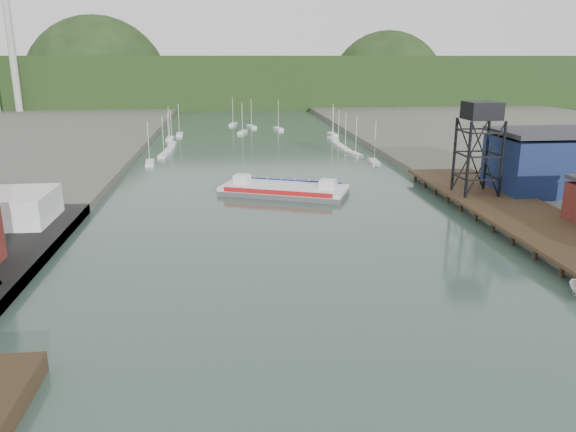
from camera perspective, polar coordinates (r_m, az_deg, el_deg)
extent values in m
plane|color=#2D463C|center=(44.05, 6.40, -19.60)|extent=(600.00, 600.00, 0.00)
cube|color=black|center=(94.91, 22.66, 0.23)|extent=(14.00, 70.00, 0.50)
cylinder|color=black|center=(92.48, 19.32, -0.53)|extent=(0.60, 0.60, 2.20)
cylinder|color=black|center=(98.20, 25.67, -0.29)|extent=(0.60, 0.60, 2.20)
cylinder|color=black|center=(100.02, 17.85, 5.42)|extent=(0.50, 0.50, 13.00)
cylinder|color=black|center=(102.59, 20.93, 5.38)|extent=(0.50, 0.50, 13.00)
cylinder|color=black|center=(105.45, 16.55, 6.03)|extent=(0.50, 0.50, 13.00)
cylinder|color=black|center=(107.89, 19.51, 5.99)|extent=(0.50, 0.50, 13.00)
cube|color=black|center=(102.95, 19.11, 10.09)|extent=(5.50, 5.50, 3.00)
cube|color=#0C1638|center=(113.05, 25.15, 4.75)|extent=(20.00, 14.00, 10.00)
cube|color=#2D2D33|center=(112.22, 25.50, 7.70)|extent=(20.50, 14.50, 0.80)
cube|color=silver|center=(142.36, -13.86, 5.24)|extent=(2.67, 7.65, 0.90)
cube|color=silver|center=(153.23, -12.48, 6.06)|extent=(2.81, 7.67, 0.90)
cube|color=silver|center=(161.88, -11.96, 6.60)|extent=(2.35, 7.59, 0.90)
cube|color=silver|center=(171.64, -11.68, 7.13)|extent=(2.01, 7.50, 0.90)
cube|color=silver|center=(183.88, -11.91, 7.68)|extent=(2.00, 7.50, 0.90)
cube|color=silver|center=(193.38, -10.95, 8.12)|extent=(2.16, 7.54, 0.90)
cube|color=silver|center=(140.96, 8.76, 5.42)|extent=(2.53, 7.62, 0.90)
cube|color=silver|center=(151.42, 6.88, 6.20)|extent=(2.76, 7.67, 0.90)
cube|color=silver|center=(159.67, 5.82, 6.73)|extent=(2.22, 7.56, 0.90)
cube|color=silver|center=(168.33, 5.13, 7.22)|extent=(2.18, 7.54, 0.90)
cube|color=silver|center=(179.18, 4.57, 7.76)|extent=(2.46, 7.61, 0.90)
cube|color=silver|center=(190.88, 4.55, 8.26)|extent=(2.48, 7.61, 0.90)
cube|color=silver|center=(196.60, -4.65, 8.48)|extent=(3.78, 7.76, 0.90)
cube|color=silver|center=(205.30, -0.98, 8.84)|extent=(3.31, 7.74, 0.90)
cube|color=silver|center=(212.60, -3.73, 9.05)|extent=(3.76, 7.76, 0.90)
cube|color=silver|center=(220.37, -5.61, 9.25)|extent=(3.40, 7.74, 0.90)
cylinder|color=#A6A7A1|center=(285.71, -26.29, 15.22)|extent=(3.20, 3.20, 60.00)
cube|color=black|center=(335.29, -4.87, 13.51)|extent=(500.00, 120.00, 28.00)
sphere|color=black|center=(342.92, -18.65, 12.15)|extent=(80.00, 80.00, 80.00)
sphere|color=black|center=(359.22, 9.97, 12.53)|extent=(70.00, 70.00, 70.00)
cube|color=#4B4B4D|center=(107.61, -0.40, 2.43)|extent=(25.48, 17.61, 0.95)
cube|color=silver|center=(107.41, -0.41, 2.87)|extent=(25.48, 17.61, 0.76)
cube|color=#B51417|center=(102.91, -1.14, 2.40)|extent=(19.37, 7.90, 0.85)
cube|color=navy|center=(111.86, 0.27, 3.50)|extent=(19.37, 7.90, 0.85)
cube|color=silver|center=(109.78, -4.69, 3.71)|extent=(3.69, 3.69, 1.89)
cube|color=silver|center=(105.17, 4.06, 3.18)|extent=(3.69, 3.69, 1.89)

